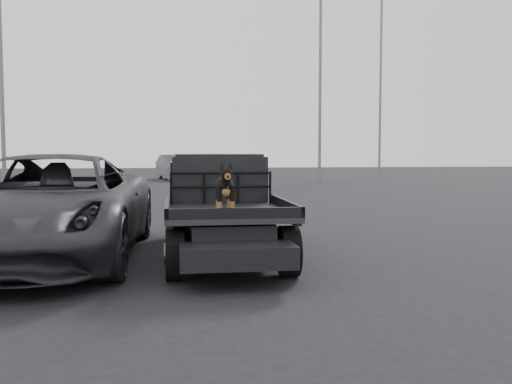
{
  "coord_description": "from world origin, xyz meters",
  "views": [
    {
      "loc": [
        -1.63,
        -8.07,
        1.83
      ],
      "look_at": [
        -0.51,
        -0.46,
        1.3
      ],
      "focal_mm": 40.0,
      "sensor_mm": 36.0,
      "label": 1
    }
  ],
  "objects": [
    {
      "name": "flatbed_ute",
      "position": [
        -0.77,
        1.78,
        0.46
      ],
      "size": [
        2.0,
        5.4,
        0.92
      ],
      "primitive_type": null,
      "color": "black",
      "rests_on": "ground"
    },
    {
      "name": "dog",
      "position": [
        -0.89,
        0.01,
        1.29
      ],
      "size": [
        0.32,
        0.6,
        0.74
      ],
      "primitive_type": null,
      "color": "black",
      "rests_on": "flatbed_ute"
    },
    {
      "name": "headache_rack",
      "position": [
        -0.77,
        1.98,
        1.2
      ],
      "size": [
        1.8,
        0.08,
        0.55
      ],
      "primitive_type": null,
      "color": "black",
      "rests_on": "flatbed_ute"
    },
    {
      "name": "ute_cab",
      "position": [
        -0.77,
        2.73,
        1.36
      ],
      "size": [
        1.72,
        1.3,
        0.88
      ],
      "primitive_type": null,
      "color": "black",
      "rests_on": "flatbed_ute"
    },
    {
      "name": "ground",
      "position": [
        0.0,
        0.0,
        0.0
      ],
      "size": [
        120.0,
        120.0,
        0.0
      ],
      "primitive_type": "plane",
      "color": "black",
      "rests_on": "ground"
    },
    {
      "name": "distant_car_b",
      "position": [
        1.89,
        32.99,
        0.73
      ],
      "size": [
        2.88,
        5.32,
        1.46
      ],
      "primitive_type": "imported",
      "rotation": [
        0.0,
        0.0,
        -0.17
      ],
      "color": "#434347",
      "rests_on": "ground"
    },
    {
      "name": "floodlight_near",
      "position": [
        -8.6,
        17.07,
        6.96
      ],
      "size": [
        1.08,
        0.28,
        12.73
      ],
      "color": "slate",
      "rests_on": "ground"
    },
    {
      "name": "floodlight_far",
      "position": [
        13.69,
        32.71,
        8.29
      ],
      "size": [
        1.08,
        0.28,
        15.36
      ],
      "color": "slate",
      "rests_on": "ground"
    },
    {
      "name": "distant_car_a",
      "position": [
        -1.36,
        30.33,
        0.84
      ],
      "size": [
        2.93,
        5.36,
        1.67
      ],
      "primitive_type": "imported",
      "rotation": [
        0.0,
        0.0,
        0.24
      ],
      "color": "#4F4F54",
      "rests_on": "ground"
    },
    {
      "name": "parked_suv",
      "position": [
        -3.71,
        2.01,
        0.9
      ],
      "size": [
        3.27,
        6.62,
        1.81
      ],
      "primitive_type": "imported",
      "rotation": [
        0.0,
        0.0,
        -0.04
      ],
      "color": "#2D2C31",
      "rests_on": "ground"
    },
    {
      "name": "floodlight_mid",
      "position": [
        7.11,
        25.16,
        6.88
      ],
      "size": [
        1.08,
        0.28,
        12.57
      ],
      "color": "slate",
      "rests_on": "ground"
    }
  ]
}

